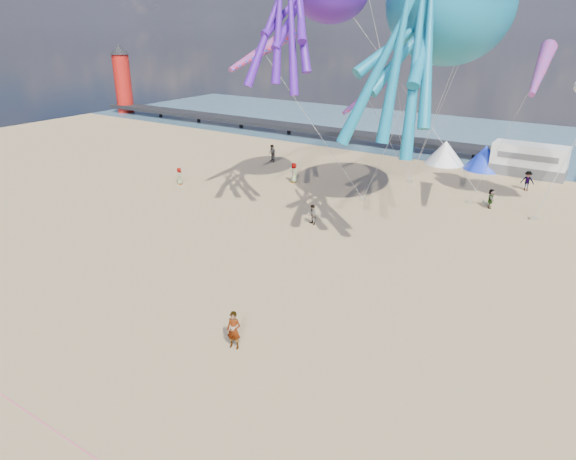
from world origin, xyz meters
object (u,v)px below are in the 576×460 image
object	(u,v)px
lighthouse	(123,84)
kite_octopus_teal	(452,3)
standing_person	(234,330)
sandbag_c	(534,218)
sandbag_e	(409,181)
beachgoer_6	(180,176)
sandbag_a	(363,199)
beachgoer_1	(272,154)
sandbag_d	(469,202)
windsock_left	(262,50)
beachgoer_2	(527,181)
beachgoer_7	(312,215)
beachgoer_0	(294,173)
tent_blue	(485,157)
motorhome_0	(529,160)
windsock_mid	(541,69)
beachgoer_4	(491,198)
windsock_right	(366,96)
tent_white	(445,152)
sandbag_b	(485,204)

from	to	relation	value
lighthouse	kite_octopus_teal	size ratio (longest dim) A/B	0.64
standing_person	sandbag_c	bearing A→B (deg)	58.56
sandbag_e	standing_person	bearing A→B (deg)	-84.16
beachgoer_6	sandbag_a	size ratio (longest dim) A/B	3.04
standing_person	beachgoer_1	xyz separation A→B (m)	(-17.76, 28.08, 0.01)
sandbag_d	windsock_left	xyz separation A→B (m)	(-13.87, -9.06, 11.61)
lighthouse	beachgoer_6	xyz separation A→B (m)	(36.38, -24.49, -3.74)
beachgoer_2	beachgoer_7	size ratio (longest dim) A/B	1.16
beachgoer_0	beachgoer_1	xyz separation A→B (m)	(-5.93, 4.93, 0.01)
tent_blue	motorhome_0	bearing A→B (deg)	0.00
sandbag_c	standing_person	bearing A→B (deg)	-108.37
motorhome_0	standing_person	xyz separation A→B (m)	(-5.49, -37.45, -0.59)
beachgoer_7	windsock_mid	bearing A→B (deg)	56.54
motorhome_0	beachgoer_4	bearing A→B (deg)	-93.05
beachgoer_1	sandbag_a	world-z (taller)	beachgoer_1
standing_person	beachgoer_2	bearing A→B (deg)	65.75
beachgoer_2	windsock_right	bearing A→B (deg)	-154.56
beachgoer_6	tent_white	bearing A→B (deg)	-83.74
sandbag_a	sandbag_b	bearing A→B (deg)	27.20
beachgoer_6	motorhome_0	bearing A→B (deg)	-94.39
beachgoer_2	beachgoer_7	distance (m)	20.70
lighthouse	beachgoer_2	distance (m)	63.66
beachgoer_4	kite_octopus_teal	world-z (taller)	kite_octopus_teal
beachgoer_2	sandbag_c	size ratio (longest dim) A/B	3.49
sandbag_b	beachgoer_4	bearing A→B (deg)	-47.37
beachgoer_2	tent_white	bearing A→B (deg)	139.02
tent_white	beachgoer_6	bearing A→B (deg)	-130.69
sandbag_b	motorhome_0	bearing A→B (deg)	84.38
tent_white	standing_person	distance (m)	37.53
beachgoer_1	sandbag_e	world-z (taller)	beachgoer_1
beachgoer_2	kite_octopus_teal	size ratio (longest dim) A/B	0.12
sandbag_c	sandbag_b	bearing A→B (deg)	159.25
kite_octopus_teal	lighthouse	bearing A→B (deg)	168.68
beachgoer_2	beachgoer_4	xyz separation A→B (m)	(-1.51, -6.43, -0.10)
sandbag_c	tent_white	bearing A→B (deg)	130.68
beachgoer_6	tent_blue	bearing A→B (deg)	-89.58
beachgoer_1	kite_octopus_teal	bearing A→B (deg)	-1.58
tent_white	kite_octopus_teal	world-z (taller)	kite_octopus_teal
tent_blue	kite_octopus_teal	world-z (taller)	kite_octopus_teal
motorhome_0	standing_person	size ratio (longest dim) A/B	3.63
standing_person	tent_blue	bearing A→B (deg)	74.66
beachgoer_4	sandbag_d	world-z (taller)	beachgoer_4
tent_blue	beachgoer_0	size ratio (longest dim) A/B	2.20
motorhome_0	kite_octopus_teal	bearing A→B (deg)	-100.43
beachgoer_7	beachgoer_0	bearing A→B (deg)	160.45
motorhome_0	beachgoer_1	xyz separation A→B (m)	(-23.25, -9.36, -0.58)
motorhome_0	windsock_left	world-z (taller)	windsock_left
motorhome_0	windsock_mid	size ratio (longest dim) A/B	1.14
beachgoer_4	sandbag_b	bearing A→B (deg)	29.25
tent_blue	sandbag_a	xyz separation A→B (m)	(-5.75, -15.52, -1.09)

